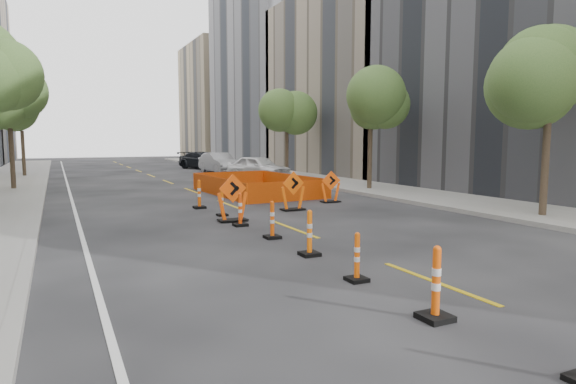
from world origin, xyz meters
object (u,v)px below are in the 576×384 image
parked_car_mid (219,163)px  chevron_sign_left (232,198)px  channelizer_7 (199,194)px  parked_car_near (259,167)px  channelizer_6 (222,203)px  chevron_sign_right (331,187)px  channelizer_1 (436,283)px  channelizer_5 (240,209)px  chevron_sign_center (293,191)px  channelizer_3 (310,233)px  parked_car_far (203,160)px  channelizer_4 (272,220)px  channelizer_2 (357,257)px

parked_car_mid → chevron_sign_left: bearing=-111.1°
channelizer_7 → parked_car_near: size_ratio=0.24×
channelizer_7 → channelizer_6: bearing=-84.1°
chevron_sign_left → chevron_sign_right: chevron_sign_left is taller
channelizer_1 → channelizer_5: channelizer_1 is taller
chevron_sign_center → parked_car_near: parked_car_near is taller
channelizer_3 → channelizer_7: size_ratio=0.95×
channelizer_5 → channelizer_7: (-0.11, 4.34, 0.04)m
channelizer_7 → chevron_sign_right: bearing=-7.2°
channelizer_6 → parked_car_far: (6.95, 26.97, 0.32)m
channelizer_7 → parked_car_far: size_ratio=0.21×
chevron_sign_right → parked_car_near: 12.64m
channelizer_1 → parked_car_near: size_ratio=0.24×
channelizer_4 → chevron_sign_left: (-0.06, 3.07, 0.27)m
chevron_sign_right → parked_car_far: parked_car_far is taller
parked_car_mid → chevron_sign_center: bearing=-104.7°
channelizer_4 → parked_car_far: bearing=77.5°
chevron_sign_right → parked_car_mid: parked_car_mid is taller
chevron_sign_right → channelizer_1: bearing=-101.9°
channelizer_3 → parked_car_far: parked_car_far is taller
channelizer_3 → chevron_sign_right: 9.58m
chevron_sign_center → channelizer_2: bearing=-113.0°
channelizer_1 → parked_car_far: (7.17, 37.81, 0.22)m
channelizer_4 → parked_car_near: (7.11, 18.31, 0.29)m
chevron_sign_center → parked_car_mid: parked_car_mid is taller
channelizer_6 → channelizer_3: bearing=-90.0°
channelizer_1 → chevron_sign_right: 13.49m
channelizer_5 → channelizer_7: bearing=91.4°
channelizer_2 → chevron_sign_center: (2.99, 8.77, 0.27)m
channelizer_2 → parked_car_mid: bearing=77.2°
channelizer_6 → chevron_sign_right: bearing=15.4°
channelizer_6 → chevron_sign_right: chevron_sign_right is taller
channelizer_1 → chevron_sign_right: chevron_sign_right is taller
channelizer_3 → chevron_sign_left: size_ratio=0.69×
channelizer_3 → parked_car_far: bearing=78.3°
channelizer_5 → channelizer_6: (0.12, 2.17, -0.06)m
channelizer_3 → channelizer_2: bearing=-93.9°
chevron_sign_left → parked_car_mid: size_ratio=0.32×
channelizer_1 → channelizer_6: channelizer_1 is taller
parked_car_near → parked_car_far: (-0.17, 12.99, -0.02)m
parked_car_near → chevron_sign_left: bearing=-139.5°
parked_car_far → parked_car_near: bearing=-112.8°
parked_car_mid → parked_car_near: bearing=-90.7°
channelizer_1 → channelizer_5: bearing=89.3°
channelizer_4 → channelizer_1: bearing=-92.0°
channelizer_7 → chevron_sign_right: size_ratio=0.83×
channelizer_6 → chevron_sign_left: (-0.05, -1.26, 0.32)m
channelizer_4 → chevron_sign_right: 7.86m
channelizer_7 → parked_car_far: parked_car_far is taller
channelizer_3 → channelizer_7: 8.68m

